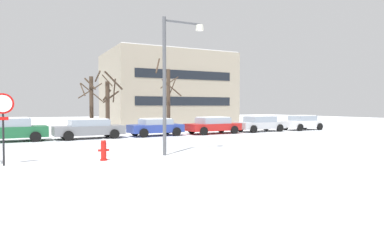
# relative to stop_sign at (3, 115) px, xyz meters

# --- Properties ---
(ground_plane) EXTENTS (120.00, 120.00, 0.00)m
(ground_plane) POSITION_rel_stop_sign_xyz_m (2.67, 1.54, -1.87)
(ground_plane) COLOR white
(road_surface) EXTENTS (80.00, 8.13, 0.00)m
(road_surface) POSITION_rel_stop_sign_xyz_m (2.67, 4.60, -1.87)
(road_surface) COLOR silver
(road_surface) RESTS_ON ground
(stop_sign) EXTENTS (0.76, 0.19, 2.67)m
(stop_sign) POSITION_rel_stop_sign_xyz_m (0.00, 0.00, 0.00)
(stop_sign) COLOR black
(stop_sign) RESTS_ON ground
(fire_hydrant) EXTENTS (0.44, 0.30, 0.88)m
(fire_hydrant) POSITION_rel_stop_sign_xyz_m (3.55, -0.45, -1.43)
(fire_hydrant) COLOR red
(fire_hydrant) RESTS_ON ground
(street_lamp) EXTENTS (2.02, 0.36, 6.12)m
(street_lamp) POSITION_rel_stop_sign_xyz_m (6.65, -0.21, 1.87)
(street_lamp) COLOR #4C4F54
(street_lamp) RESTS_ON ground
(parked_car_green) EXTENTS (4.50, 2.28, 1.50)m
(parked_car_green) POSITION_rel_stop_sign_xyz_m (-0.08, 9.62, -1.11)
(parked_car_green) COLOR #1E6038
(parked_car_green) RESTS_ON ground
(parked_car_gray) EXTENTS (4.66, 2.16, 1.36)m
(parked_car_gray) POSITION_rel_stop_sign_xyz_m (4.74, 9.50, -1.17)
(parked_car_gray) COLOR slate
(parked_car_gray) RESTS_ON ground
(parked_car_blue) EXTENTS (4.05, 2.15, 1.31)m
(parked_car_blue) POSITION_rel_stop_sign_xyz_m (9.55, 9.54, -1.19)
(parked_car_blue) COLOR #283D93
(parked_car_blue) RESTS_ON ground
(parked_car_red) EXTENTS (4.48, 2.24, 1.36)m
(parked_car_red) POSITION_rel_stop_sign_xyz_m (14.37, 9.36, -1.17)
(parked_car_red) COLOR red
(parked_car_red) RESTS_ON ground
(parked_car_silver) EXTENTS (4.56, 2.17, 1.38)m
(parked_car_silver) POSITION_rel_stop_sign_xyz_m (19.18, 9.52, -1.16)
(parked_car_silver) COLOR silver
(parked_car_silver) RESTS_ON ground
(parked_car_white) EXTENTS (3.98, 2.15, 1.38)m
(parked_car_white) POSITION_rel_stop_sign_xyz_m (24.00, 9.41, -1.16)
(parked_car_white) COLOR white
(parked_car_white) RESTS_ON ground
(tree_far_right) EXTENTS (1.91, 1.94, 4.87)m
(tree_far_right) POSITION_rel_stop_sign_xyz_m (5.38, 12.07, 0.59)
(tree_far_right) COLOR #423326
(tree_far_right) RESTS_ON ground
(tree_far_left) EXTENTS (2.32, 2.15, 6.21)m
(tree_far_left) POSITION_rel_stop_sign_xyz_m (11.34, 11.45, 1.02)
(tree_far_left) COLOR #423326
(tree_far_left) RESTS_ON ground
(tree_far_mid) EXTENTS (1.63, 2.13, 4.86)m
(tree_far_mid) POSITION_rel_stop_sign_xyz_m (6.81, 12.72, 0.52)
(tree_far_mid) COLOR #423326
(tree_far_mid) RESTS_ON ground
(building_far_right) EXTENTS (13.55, 10.13, 8.28)m
(building_far_right) POSITION_rel_stop_sign_xyz_m (15.93, 22.77, 2.27)
(building_far_right) COLOR #9E937F
(building_far_right) RESTS_ON ground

